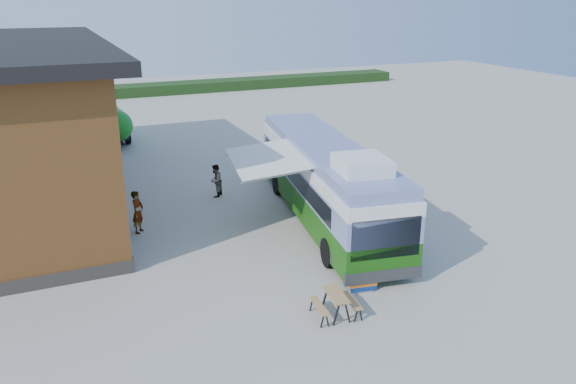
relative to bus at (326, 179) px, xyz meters
name	(u,v)px	position (x,y,z in m)	size (l,w,h in m)	color
ground	(298,242)	(-2.09, -1.69, -1.92)	(100.00, 100.00, 0.00)	#BCB7AD
barn	(6,127)	(-12.59, 8.31, 1.67)	(9.60, 21.20, 7.50)	brown
hedge	(218,85)	(5.91, 36.31, -1.42)	(40.00, 3.00, 1.00)	#264419
bus	(326,179)	(0.00, 0.00, 0.00)	(4.80, 13.37, 4.03)	#1C6110
awning	(272,162)	(-2.44, 0.20, 1.00)	(3.67, 5.16, 0.56)	white
banner	(365,268)	(-1.70, -6.22, -1.01)	(0.96, 0.28, 2.22)	navy
picnic_table	(336,300)	(-3.25, -7.14, -1.35)	(1.47, 1.33, 0.77)	#AF7D53
person_a	(138,212)	(-7.79, 1.91, -1.01)	(0.67, 0.44, 1.83)	#999999
person_b	(216,181)	(-3.56, 4.91, -1.11)	(0.79, 0.62, 1.63)	#999999
slurry_tanker	(110,120)	(-6.92, 18.47, -0.50)	(2.36, 6.68, 2.47)	#18851D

